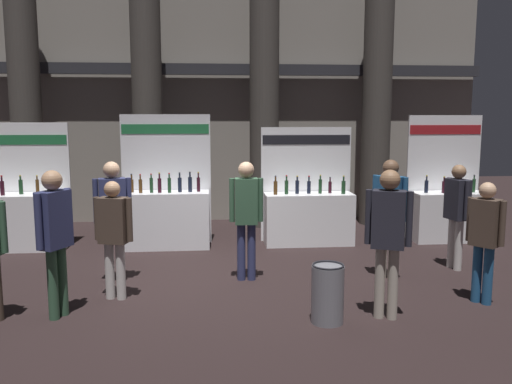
{
  "coord_description": "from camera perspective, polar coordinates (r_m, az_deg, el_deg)",
  "views": [
    {
      "loc": [
        -0.02,
        -7.84,
        2.47
      ],
      "look_at": [
        0.8,
        0.98,
        1.19
      ],
      "focal_mm": 37.86,
      "sensor_mm": 36.0,
      "label": 1
    }
  ],
  "objects": [
    {
      "name": "ground_plane",
      "position": [
        8.22,
        -4.97,
        -9.26
      ],
      "size": [
        25.32,
        25.32,
        0.0
      ],
      "primitive_type": "plane",
      "color": "black"
    },
    {
      "name": "hall_colonnade",
      "position": [
        12.4,
        -5.29,
        10.82
      ],
      "size": [
        12.66,
        1.32,
        6.29
      ],
      "color": "gray",
      "rests_on": "ground_plane"
    },
    {
      "name": "exhibitor_booth_1",
      "position": [
        10.18,
        -9.46,
        -2.27
      ],
      "size": [
        1.67,
        0.66,
        2.46
      ],
      "color": "white",
      "rests_on": "ground_plane"
    },
    {
      "name": "visitor_5",
      "position": [
        8.27,
        13.9,
        -1.67
      ],
      "size": [
        0.43,
        0.42,
        1.8
      ],
      "rotation": [
        0.0,
        0.0,
        5.51
      ],
      "color": "#ADA393",
      "rests_on": "ground_plane"
    },
    {
      "name": "visitor_2",
      "position": [
        8.15,
        -14.88,
        -1.95
      ],
      "size": [
        0.54,
        0.28,
        1.79
      ],
      "rotation": [
        0.0,
        0.0,
        3.36
      ],
      "color": "#23232D",
      "rests_on": "ground_plane"
    },
    {
      "name": "trash_bin",
      "position": [
        6.57,
        7.57,
        -10.57
      ],
      "size": [
        0.39,
        0.39,
        0.72
      ],
      "color": "slate",
      "rests_on": "ground_plane"
    },
    {
      "name": "visitor_0",
      "position": [
        6.92,
        -20.5,
        -3.8
      ],
      "size": [
        0.38,
        0.51,
        1.81
      ],
      "rotation": [
        0.0,
        0.0,
        4.23
      ],
      "color": "#33563D",
      "rests_on": "ground_plane"
    },
    {
      "name": "visitor_8",
      "position": [
        9.13,
        20.47,
        -1.52
      ],
      "size": [
        0.3,
        0.54,
        1.68
      ],
      "rotation": [
        0.0,
        0.0,
        1.75
      ],
      "color": "silver",
      "rests_on": "ground_plane"
    },
    {
      "name": "exhibitor_booth_3",
      "position": [
        11.25,
        19.58,
        -1.82
      ],
      "size": [
        1.49,
        0.66,
        2.45
      ],
      "color": "white",
      "rests_on": "ground_plane"
    },
    {
      "name": "visitor_7",
      "position": [
        7.96,
        -1.04,
        -1.99
      ],
      "size": [
        0.5,
        0.24,
        1.78
      ],
      "rotation": [
        0.0,
        0.0,
        3.1
      ],
      "color": "navy",
      "rests_on": "ground_plane"
    },
    {
      "name": "visitor_1",
      "position": [
        6.64,
        13.79,
        -3.94
      ],
      "size": [
        0.52,
        0.36,
        1.82
      ],
      "rotation": [
        0.0,
        0.0,
        2.75
      ],
      "color": "#ADA393",
      "rests_on": "ground_plane"
    },
    {
      "name": "exhibitor_booth_2",
      "position": [
        10.37,
        5.53,
        -2.29
      ],
      "size": [
        1.76,
        0.66,
        2.22
      ],
      "color": "white",
      "rests_on": "ground_plane"
    },
    {
      "name": "visitor_4",
      "position": [
        7.41,
        -14.81,
        -3.95
      ],
      "size": [
        0.52,
        0.31,
        1.6
      ],
      "rotation": [
        0.0,
        0.0,
        6.0
      ],
      "color": "silver",
      "rests_on": "ground_plane"
    },
    {
      "name": "exhibitor_booth_0",
      "position": [
        10.83,
        -24.1,
        -2.39
      ],
      "size": [
        1.89,
        0.66,
        2.31
      ],
      "color": "white",
      "rests_on": "ground_plane"
    },
    {
      "name": "visitor_3",
      "position": [
        7.61,
        23.04,
        -3.97
      ],
      "size": [
        0.4,
        0.42,
        1.6
      ],
      "rotation": [
        0.0,
        0.0,
        2.23
      ],
      "color": "navy",
      "rests_on": "ground_plane"
    }
  ]
}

